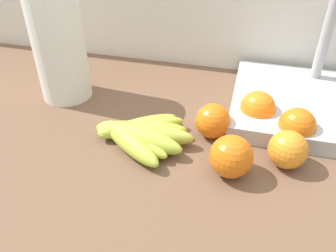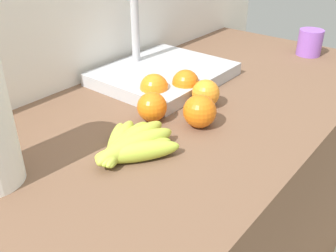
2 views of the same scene
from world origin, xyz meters
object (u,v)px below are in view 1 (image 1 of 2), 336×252
Objects in this scene: orange_back_left at (213,121)px; sink_basin at (317,104)px; orange_far_right at (297,126)px; orange_front at (288,150)px; orange_right at (258,108)px; banana_bunch at (139,134)px; orange_back_right at (231,157)px; paper_towel_roll at (58,42)px.

orange_back_left is 0.19× the size of sink_basin.
orange_far_right is 1.03× the size of orange_front.
orange_right is 1.05× the size of orange_front.
orange_right is (0.08, 0.07, 0.00)m from orange_back_left.
orange_front is at bearing -64.13° from orange_right.
orange_far_right is at bearing 15.10° from banana_bunch.
paper_towel_roll reaches higher than orange_back_right.
orange_far_right is 0.25× the size of paper_towel_roll.
orange_front is (0.14, -0.05, -0.00)m from orange_back_left.
banana_bunch is at bearing -150.55° from orange_right.
orange_back_right is 1.03× the size of orange_right.
paper_towel_roll is at bearing 178.93° from orange_right.
orange_back_right reaches higher than banana_bunch.
orange_far_right reaches higher than orange_back_left.
sink_basin reaches higher than orange_back_left.
orange_right is 0.13m from orange_front.
paper_towel_roll is at bearing -173.32° from sink_basin.
orange_right reaches higher than orange_far_right.
sink_basin is (0.35, 0.20, 0.00)m from banana_bunch.
paper_towel_roll is (-0.52, 0.05, 0.10)m from orange_far_right.
orange_right is (-0.08, 0.04, 0.00)m from orange_far_right.
orange_back_left is at bearing -141.90° from orange_right.
banana_bunch is at bearing 166.40° from orange_back_right.
orange_back_left is 0.38m from paper_towel_roll.
banana_bunch is 0.40m from sink_basin.
orange_far_right is at bearing -112.85° from sink_basin.
orange_back_left is at bearing -146.27° from sink_basin.
orange_back_left is at bearing 158.96° from orange_front.
paper_towel_roll reaches higher than orange_far_right.
orange_back_left and orange_front have the same top height.
orange_far_right is at bearing 7.72° from orange_back_left.
sink_basin is at bearing 6.68° from paper_towel_roll.
banana_bunch is at bearing -30.60° from paper_towel_roll.
orange_back_left is 0.25m from sink_basin.
paper_towel_roll reaches higher than sink_basin.
orange_back_right is 0.21× the size of sink_basin.
orange_back_left is 0.15m from orange_front.
sink_basin reaches higher than banana_bunch.
orange_far_right is 0.17m from orange_back_right.
sink_basin is (0.16, 0.24, -0.02)m from orange_back_right.
paper_towel_roll is 0.59m from sink_basin.
orange_back_right reaches higher than orange_right.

